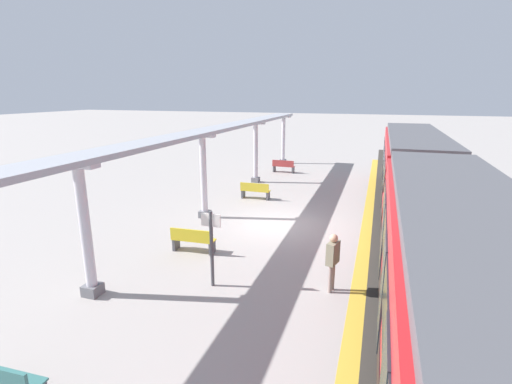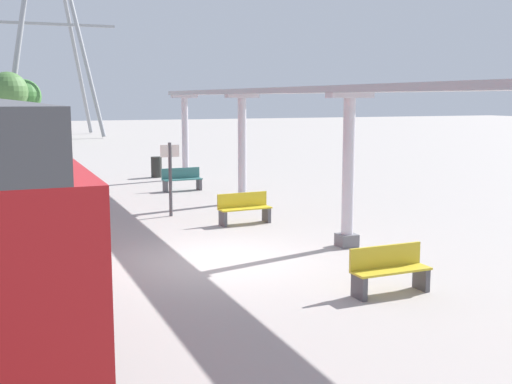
% 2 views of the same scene
% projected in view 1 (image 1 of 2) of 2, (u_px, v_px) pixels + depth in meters
% --- Properties ---
extents(ground_plane, '(176.00, 176.00, 0.00)m').
position_uv_depth(ground_plane, '(278.00, 224.00, 15.57)').
color(ground_plane, '#A29B96').
extents(tactile_edge_strip, '(0.42, 35.19, 0.01)m').
position_uv_depth(tactile_edge_strip, '(366.00, 234.00, 14.50)').
color(tactile_edge_strip, gold).
rests_on(tactile_edge_strip, ground).
extents(trackbed, '(3.20, 47.19, 0.01)m').
position_uv_depth(trackbed, '(416.00, 239.00, 13.95)').
color(trackbed, '#38332D').
rests_on(trackbed, ground).
extents(train_near_carriage, '(2.65, 11.80, 3.48)m').
position_uv_depth(train_near_carriage, '(412.00, 167.00, 17.99)').
color(train_near_carriage, red).
rests_on(train_near_carriage, ground).
extents(train_far_carriage, '(2.65, 11.80, 3.48)m').
position_uv_depth(train_far_carriage, '(461.00, 295.00, 6.62)').
color(train_far_carriage, red).
rests_on(train_far_carriage, ground).
extents(canopy_pillar_nearest, '(1.10, 0.44, 3.62)m').
position_uv_depth(canopy_pillar_nearest, '(283.00, 139.00, 28.68)').
color(canopy_pillar_nearest, slate).
rests_on(canopy_pillar_nearest, ground).
extents(canopy_pillar_second, '(1.10, 0.44, 3.62)m').
position_uv_depth(canopy_pillar_second, '(256.00, 152.00, 22.49)').
color(canopy_pillar_second, slate).
rests_on(canopy_pillar_second, ground).
extents(canopy_pillar_third, '(1.10, 0.44, 3.62)m').
position_uv_depth(canopy_pillar_third, '(204.00, 176.00, 15.99)').
color(canopy_pillar_third, slate).
rests_on(canopy_pillar_third, ground).
extents(canopy_pillar_fourth, '(1.10, 0.44, 3.62)m').
position_uv_depth(canopy_pillar_fourth, '(86.00, 231.00, 9.67)').
color(canopy_pillar_fourth, slate).
rests_on(canopy_pillar_fourth, ground).
extents(canopy_beam, '(1.20, 28.33, 0.16)m').
position_uv_depth(canopy_beam, '(202.00, 132.00, 15.56)').
color(canopy_beam, '#A8AAB2').
rests_on(canopy_beam, canopy_pillar_nearest).
extents(bench_near_end, '(1.52, 0.50, 0.86)m').
position_uv_depth(bench_near_end, '(283.00, 166.00, 25.60)').
color(bench_near_end, maroon).
rests_on(bench_near_end, ground).
extents(bench_mid_platform, '(1.52, 0.52, 0.86)m').
position_uv_depth(bench_mid_platform, '(193.00, 240.00, 12.74)').
color(bench_mid_platform, gold).
rests_on(bench_mid_platform, ground).
extents(bench_far_end, '(1.51, 0.47, 0.86)m').
position_uv_depth(bench_far_end, '(255.00, 191.00, 19.18)').
color(bench_far_end, gold).
rests_on(bench_far_end, ground).
extents(bench_extra_slot, '(1.52, 0.51, 0.86)m').
position_uv_depth(bench_extra_slot, '(0.00, 382.00, 6.48)').
color(bench_extra_slot, '#36726F').
rests_on(bench_extra_slot, ground).
extents(platform_info_sign, '(0.56, 0.10, 2.20)m').
position_uv_depth(platform_info_sign, '(211.00, 242.00, 10.29)').
color(platform_info_sign, '#4C4C51').
rests_on(platform_info_sign, ground).
extents(passenger_waiting_near_edge, '(0.33, 0.52, 1.66)m').
position_uv_depth(passenger_waiting_near_edge, '(333.00, 256.00, 10.06)').
color(passenger_waiting_near_edge, gray).
rests_on(passenger_waiting_near_edge, ground).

